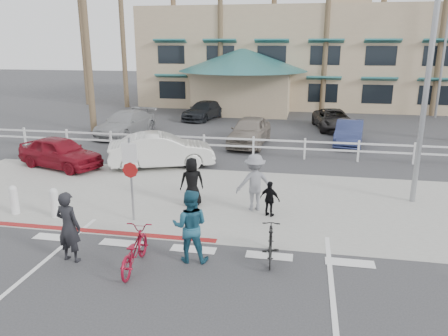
% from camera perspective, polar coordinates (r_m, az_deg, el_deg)
% --- Properties ---
extents(ground, '(140.00, 140.00, 0.00)m').
position_cam_1_polar(ground, '(11.23, -4.79, -11.95)').
color(ground, '#333335').
extents(bike_path, '(12.00, 16.00, 0.01)m').
position_cam_1_polar(bike_path, '(9.59, -8.06, -17.41)').
color(bike_path, '#333335').
rests_on(bike_path, ground).
extents(sidewalk_plaza, '(22.00, 7.00, 0.01)m').
position_cam_1_polar(sidewalk_plaza, '(15.24, -0.36, -4.10)').
color(sidewalk_plaza, gray).
rests_on(sidewalk_plaza, ground).
extents(cross_street, '(40.00, 5.00, 0.01)m').
position_cam_1_polar(cross_street, '(18.99, 1.91, 0.01)').
color(cross_street, '#333335').
rests_on(cross_street, ground).
extents(parking_lot, '(50.00, 16.00, 0.01)m').
position_cam_1_polar(parking_lot, '(28.17, 4.85, 5.30)').
color(parking_lot, '#333335').
rests_on(parking_lot, ground).
extents(curb_red, '(7.00, 0.25, 0.02)m').
position_cam_1_polar(curb_red, '(13.25, -16.14, -7.96)').
color(curb_red, maroon).
rests_on(curb_red, ground).
extents(rail_fence, '(29.40, 0.16, 1.00)m').
position_cam_1_polar(rail_fence, '(20.72, 4.13, 2.77)').
color(rail_fence, silver).
rests_on(rail_fence, ground).
extents(building, '(28.00, 16.00, 11.30)m').
position_cam_1_polar(building, '(40.55, 9.94, 16.45)').
color(building, tan).
rests_on(building, ground).
extents(sign_post, '(0.50, 0.10, 2.90)m').
position_cam_1_polar(sign_post, '(13.32, -12.04, -0.92)').
color(sign_post, gray).
rests_on(sign_post, ground).
extents(bollard_0, '(0.26, 0.26, 0.95)m').
position_cam_1_polar(bollard_0, '(14.58, -21.26, -4.24)').
color(bollard_0, silver).
rests_on(bollard_0, ground).
extents(bollard_1, '(0.26, 0.26, 0.95)m').
position_cam_1_polar(bollard_1, '(15.35, -25.73, -3.76)').
color(bollard_1, silver).
rests_on(bollard_1, ground).
extents(streetlight_0, '(0.60, 2.00, 9.00)m').
position_cam_1_polar(streetlight_0, '(15.53, 25.22, 11.78)').
color(streetlight_0, gray).
rests_on(streetlight_0, ground).
extents(streetlight_1, '(0.60, 2.00, 9.50)m').
position_cam_1_polar(streetlight_1, '(34.81, 26.82, 13.62)').
color(streetlight_1, gray).
rests_on(streetlight_1, ground).
extents(palm_0, '(4.00, 4.00, 15.00)m').
position_cam_1_polar(palm_0, '(40.22, -18.19, 18.57)').
color(palm_0, black).
rests_on(palm_0, ground).
extents(palm_1, '(4.00, 4.00, 13.00)m').
position_cam_1_polar(palm_1, '(37.56, -13.16, 17.62)').
color(palm_1, black).
rests_on(palm_1, ground).
extents(palm_2, '(4.00, 4.00, 16.00)m').
position_cam_1_polar(palm_2, '(37.22, -6.64, 20.25)').
color(palm_2, black).
rests_on(palm_2, ground).
extents(palm_3, '(4.00, 4.00, 14.00)m').
position_cam_1_polar(palm_3, '(35.23, -0.49, 18.96)').
color(palm_3, black).
rests_on(palm_3, ground).
extents(palm_4, '(4.00, 4.00, 15.00)m').
position_cam_1_polar(palm_4, '(35.71, 6.54, 19.62)').
color(palm_4, black).
rests_on(palm_4, ground).
extents(palm_5, '(4.00, 4.00, 13.00)m').
position_cam_1_polar(palm_5, '(34.58, 13.31, 17.77)').
color(palm_5, black).
rests_on(palm_5, ground).
extents(palm_7, '(4.00, 4.00, 14.00)m').
position_cam_1_polar(palm_7, '(35.81, 26.85, 17.27)').
color(palm_7, black).
rests_on(palm_7, ground).
extents(palm_10, '(4.00, 4.00, 12.00)m').
position_cam_1_polar(palm_10, '(27.64, -17.63, 16.93)').
color(palm_10, black).
rests_on(palm_10, ground).
extents(bike_red, '(0.75, 1.87, 0.96)m').
position_cam_1_polar(bike_red, '(10.86, -11.67, -10.43)').
color(bike_red, maroon).
rests_on(bike_red, ground).
extents(rider_red, '(0.73, 0.55, 1.82)m').
position_cam_1_polar(rider_red, '(11.47, -19.64, -7.26)').
color(rider_red, black).
rests_on(rider_red, ground).
extents(bike_black, '(0.54, 1.58, 0.93)m').
position_cam_1_polar(bike_black, '(11.06, 6.10, -9.76)').
color(bike_black, black).
rests_on(bike_black, ground).
extents(rider_black, '(0.97, 0.79, 1.86)m').
position_cam_1_polar(rider_black, '(10.85, -4.44, -7.56)').
color(rider_black, navy).
rests_on(rider_black, ground).
extents(pedestrian_a, '(1.37, 1.07, 1.87)m').
position_cam_1_polar(pedestrian_a, '(14.05, 4.01, -1.91)').
color(pedestrian_a, slate).
rests_on(pedestrian_a, ground).
extents(pedestrian_child, '(0.73, 0.51, 1.15)m').
position_cam_1_polar(pedestrian_child, '(13.69, 6.01, -4.06)').
color(pedestrian_child, black).
rests_on(pedestrian_child, ground).
extents(pedestrian_b, '(0.94, 0.80, 1.63)m').
position_cam_1_polar(pedestrian_b, '(14.51, -4.21, -1.81)').
color(pedestrian_b, black).
rests_on(pedestrian_b, ground).
extents(car_white_sedan, '(4.78, 3.09, 1.49)m').
position_cam_1_polar(car_white_sedan, '(19.17, -8.14, 2.30)').
color(car_white_sedan, silver).
rests_on(car_white_sedan, ground).
extents(car_red_compact, '(4.27, 2.77, 1.35)m').
position_cam_1_polar(car_red_compact, '(20.21, -20.62, 1.94)').
color(car_red_compact, maroon).
rests_on(car_red_compact, ground).
extents(lot_car_1, '(2.68, 5.05, 1.39)m').
position_cam_1_polar(lot_car_1, '(26.21, -12.73, 5.69)').
color(lot_car_1, '#949598').
rests_on(lot_car_1, ground).
extents(lot_car_2, '(2.14, 4.52, 1.49)m').
position_cam_1_polar(lot_car_2, '(23.18, 3.38, 4.85)').
color(lot_car_2, gray).
rests_on(lot_car_2, ground).
extents(lot_car_3, '(1.88, 4.03, 1.28)m').
position_cam_1_polar(lot_car_3, '(24.16, 16.03, 4.45)').
color(lot_car_3, navy).
rests_on(lot_car_3, ground).
extents(lot_car_4, '(2.82, 4.61, 1.25)m').
position_cam_1_polar(lot_car_4, '(31.06, -2.63, 7.52)').
color(lot_car_4, black).
rests_on(lot_car_4, ground).
extents(lot_car_5, '(2.73, 4.72, 1.24)m').
position_cam_1_polar(lot_car_5, '(28.20, 14.11, 6.16)').
color(lot_car_5, black).
rests_on(lot_car_5, ground).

